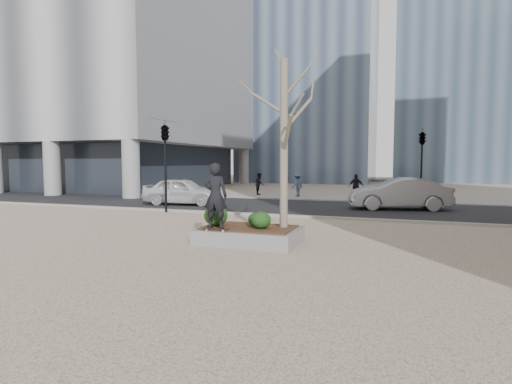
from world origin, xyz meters
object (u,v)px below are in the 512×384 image
(planter, at_px, (249,235))
(skateboard, at_px, (216,230))
(skateboarder, at_px, (215,196))
(police_car, at_px, (183,191))

(planter, height_order, skateboard, skateboard)
(skateboard, relative_size, skateboarder, 0.41)
(police_car, bearing_deg, skateboarder, -151.53)
(skateboarder, xyz_separation_m, police_car, (-6.72, 9.67, -0.68))
(planter, xyz_separation_m, skateboard, (-0.74, -0.81, 0.26))
(police_car, bearing_deg, planter, -146.22)
(skateboard, xyz_separation_m, skateboarder, (0.00, 0.00, 0.99))
(skateboarder, bearing_deg, police_car, -61.40)
(skateboard, height_order, police_car, police_car)
(skateboard, distance_m, police_car, 11.78)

